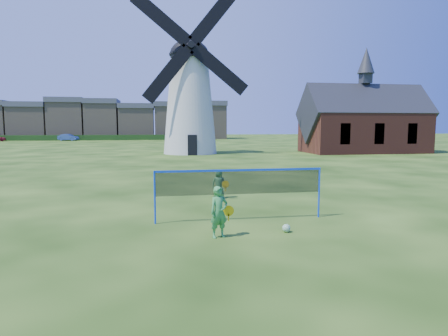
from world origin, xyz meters
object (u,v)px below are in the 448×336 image
object	(u,v)px
chapel	(364,123)
windmill	(190,97)
badminton_net	(240,183)
car_right	(68,137)
play_ball	(286,228)
player_boy	(219,184)
player_girl	(219,212)

from	to	relation	value
chapel	windmill	bearing A→B (deg)	175.71
badminton_net	car_right	size ratio (longest dim) A/B	1.34
windmill	chapel	distance (m)	18.33
car_right	chapel	bearing A→B (deg)	-115.96
play_ball	chapel	bearing A→B (deg)	57.64
player_boy	car_right	size ratio (longest dim) A/B	0.30
windmill	play_ball	bearing A→B (deg)	-89.55
player_boy	badminton_net	bearing A→B (deg)	111.21
windmill	badminton_net	world-z (taller)	windmill
windmill	badminton_net	size ratio (longest dim) A/B	3.13
windmill	car_right	world-z (taller)	windmill
windmill	player_girl	distance (m)	30.19
chapel	play_ball	bearing A→B (deg)	-122.36
chapel	player_boy	bearing A→B (deg)	-129.29
windmill	chapel	xyz separation A→B (m)	(18.10, -1.36, -2.58)
play_ball	car_right	xyz separation A→B (m)	(-19.96, 66.17, 0.51)
player_boy	chapel	bearing A→B (deg)	-109.27
car_right	play_ball	bearing A→B (deg)	-144.06
windmill	car_right	distance (m)	41.89
badminton_net	car_right	bearing A→B (deg)	106.36
chapel	player_girl	bearing A→B (deg)	-124.79
badminton_net	player_boy	world-z (taller)	badminton_net
car_right	badminton_net	bearing A→B (deg)	-144.48
badminton_net	chapel	bearing A→B (deg)	54.82
chapel	car_right	world-z (taller)	chapel
windmill	player_girl	size ratio (longest dim) A/B	12.04
windmill	car_right	xyz separation A→B (m)	(-19.73, 36.62, -5.00)
player_boy	play_ball	xyz separation A→B (m)	(1.04, -5.09, -0.46)
badminton_net	player_girl	world-z (taller)	badminton_net
player_girl	car_right	bearing A→B (deg)	87.44
player_boy	car_right	distance (m)	63.94
chapel	badminton_net	xyz separation A→B (m)	(-18.83, -26.72, -1.90)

